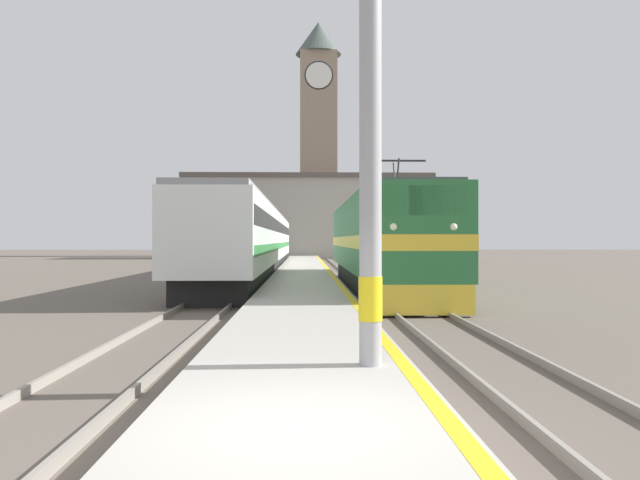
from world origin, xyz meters
TOP-DOWN VIEW (x-y plane):
  - ground_plane at (0.00, 30.00)m, footprint 200.00×200.00m
  - platform at (0.00, 25.00)m, footprint 3.08×140.00m
  - rail_track_near at (3.18, 25.00)m, footprint 2.84×140.00m
  - rail_track_far at (-2.91, 25.00)m, footprint 2.83×140.00m
  - locomotive_train at (3.18, 20.44)m, footprint 2.92×19.81m
  - passenger_train at (-2.91, 33.48)m, footprint 2.92×42.16m
  - catenary_mast at (0.99, 2.71)m, footprint 2.56×0.32m
  - clock_tower at (1.89, 76.50)m, footprint 5.99×5.99m
  - station_building at (0.44, 66.46)m, footprint 28.06×8.25m

SIDE VIEW (x-z plane):
  - ground_plane at x=0.00m, z-range 0.00..0.00m
  - rail_track_near at x=3.18m, z-range -0.05..0.11m
  - rail_track_far at x=-2.91m, z-range -0.05..0.11m
  - platform at x=0.00m, z-range 0.00..0.39m
  - locomotive_train at x=3.18m, z-range -0.44..4.38m
  - passenger_train at x=-2.91m, z-range 0.15..4.04m
  - catenary_mast at x=0.99m, z-range 0.31..8.62m
  - station_building at x=0.44m, z-range 0.02..9.53m
  - clock_tower at x=1.89m, z-range 0.99..31.88m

